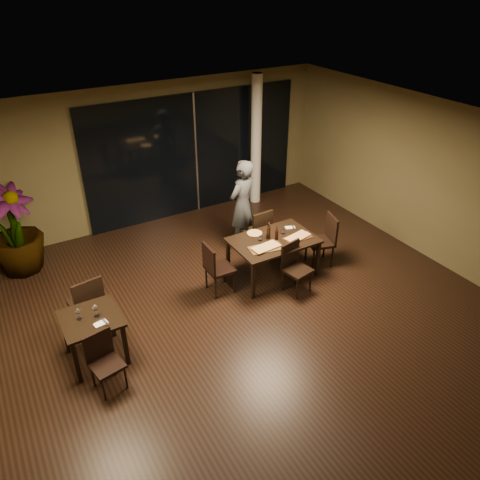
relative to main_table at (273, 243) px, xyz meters
name	(u,v)px	position (x,y,z in m)	size (l,w,h in m)	color
ground	(248,315)	(-1.00, -0.80, -0.68)	(8.00, 8.00, 0.00)	black
wall_back	(151,154)	(-1.00, 3.25, 0.82)	(8.00, 0.10, 3.00)	brown
wall_right	(435,182)	(3.05, -0.80, 0.82)	(0.10, 8.00, 3.00)	brown
ceiling	(250,137)	(-1.00, -0.80, 2.34)	(8.00, 8.00, 0.04)	silver
window_panel	(195,154)	(0.00, 3.16, 0.67)	(5.00, 0.06, 2.70)	black
column	(256,141)	(1.40, 2.85, 0.82)	(0.24, 0.24, 3.00)	silver
main_table	(273,243)	(0.00, 0.00, 0.00)	(1.50, 1.00, 0.75)	black
side_table	(92,325)	(-3.40, -0.50, -0.05)	(0.80, 0.80, 0.75)	black
chair_main_far	(259,230)	(0.16, 0.72, -0.13)	(0.48, 0.48, 0.98)	black
chair_main_near	(294,265)	(0.06, -0.56, -0.17)	(0.50, 0.50, 0.91)	black
chair_main_left	(215,266)	(-1.15, 0.05, -0.14)	(0.45, 0.45, 0.96)	black
chair_main_right	(325,238)	(1.06, -0.16, -0.12)	(0.57, 0.57, 0.99)	black
chair_side_far	(88,302)	(-3.30, 0.14, -0.11)	(0.53, 0.53, 1.01)	black
chair_side_near	(104,358)	(-3.42, -1.07, -0.20)	(0.46, 0.46, 0.85)	black
diner	(242,205)	(0.03, 1.16, 0.25)	(0.63, 0.42, 1.85)	#2E3134
potted_plant	(13,230)	(-3.97, 2.51, 0.18)	(0.93, 0.93, 1.71)	#20511B
pizza_board_left	(266,248)	(-0.28, -0.19, 0.08)	(0.59, 0.29, 0.01)	#463016
pizza_board_right	(298,238)	(0.40, -0.18, 0.08)	(0.51, 0.26, 0.01)	#452616
oblong_pizza_left	(266,247)	(-0.28, -0.19, 0.10)	(0.48, 0.22, 0.02)	maroon
oblong_pizza_right	(298,237)	(0.40, -0.18, 0.10)	(0.46, 0.21, 0.02)	maroon
round_pizza	(255,233)	(-0.18, 0.35, 0.08)	(0.27, 0.27, 0.01)	#B43914
bottle_a	(268,231)	(-0.06, 0.08, 0.23)	(0.07, 0.07, 0.31)	black
bottle_b	(277,233)	(0.05, -0.02, 0.20)	(0.06, 0.06, 0.25)	black
bottle_c	(269,230)	(-0.04, 0.11, 0.23)	(0.07, 0.07, 0.31)	black
tumbler_left	(261,238)	(-0.21, 0.09, 0.12)	(0.07, 0.07, 0.08)	white
tumbler_right	(283,232)	(0.26, 0.09, 0.11)	(0.07, 0.07, 0.08)	white
napkin_near	(304,234)	(0.58, -0.12, 0.08)	(0.18, 0.10, 0.01)	white
napkin_far	(290,228)	(0.51, 0.20, 0.08)	(0.18, 0.10, 0.01)	white
wine_glass_a	(79,314)	(-3.53, -0.46, 0.16)	(0.08, 0.08, 0.17)	white
wine_glass_b	(96,311)	(-3.31, -0.51, 0.16)	(0.08, 0.08, 0.18)	white
side_napkin	(101,324)	(-3.31, -0.71, 0.08)	(0.18, 0.11, 0.01)	white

